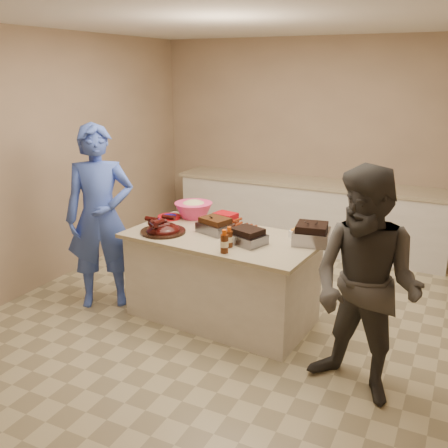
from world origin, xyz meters
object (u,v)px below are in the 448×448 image
at_px(rib_platter, 163,233).
at_px(plastic_cup, 187,217).
at_px(island, 222,317).
at_px(roasting_pan, 311,243).
at_px(guest_blue, 107,302).
at_px(bbq_bottle_b, 224,253).
at_px(guest_gray, 356,392).
at_px(bbq_bottle_a, 229,247).
at_px(coleslaw_bowl, 194,217).
at_px(mustard_bottle, 212,233).

relative_size(rib_platter, plastic_cup, 4.09).
bearing_deg(island, roasting_pan, 16.33).
bearing_deg(rib_platter, guest_blue, -173.94).
xyz_separation_m(rib_platter, plastic_cup, (-0.06, 0.55, 0.00)).
relative_size(bbq_bottle_b, guest_gray, 0.12).
height_order(bbq_bottle_b, plastic_cup, bbq_bottle_b).
xyz_separation_m(rib_platter, bbq_bottle_a, (0.73, -0.09, 0.00)).
height_order(roasting_pan, bbq_bottle_b, bbq_bottle_b).
bearing_deg(roasting_pan, plastic_cup, 161.41).
bearing_deg(roasting_pan, coleslaw_bowl, 160.18).
distance_m(rib_platter, guest_gray, 2.17).
distance_m(guest_blue, guest_gray, 2.65).
distance_m(coleslaw_bowl, guest_gray, 2.34).
height_order(island, roasting_pan, roasting_pan).
xyz_separation_m(island, coleslaw_bowl, (-0.52, 0.41, 0.83)).
xyz_separation_m(rib_platter, guest_blue, (-0.68, -0.07, -0.83)).
relative_size(island, bbq_bottle_b, 8.78).
bearing_deg(mustard_bottle, guest_gray, -22.85).
bearing_deg(island, guest_gray, -18.42).
bearing_deg(roasting_pan, bbq_bottle_a, -155.59).
bearing_deg(roasting_pan, mustard_bottle, 178.17).
distance_m(mustard_bottle, guest_blue, 1.40).
xyz_separation_m(bbq_bottle_a, bbq_bottle_b, (0.03, -0.14, 0.00)).
bearing_deg(roasting_pan, rib_platter, -175.90).
bearing_deg(bbq_bottle_a, guest_blue, 179.42).
height_order(rib_platter, coleslaw_bowl, coleslaw_bowl).
xyz_separation_m(roasting_pan, coleslaw_bowl, (-1.32, 0.24, 0.00)).
bearing_deg(guest_gray, guest_blue, -169.83).
height_order(bbq_bottle_a, plastic_cup, bbq_bottle_a).
xyz_separation_m(coleslaw_bowl, guest_gray, (1.94, -1.01, -0.83)).
relative_size(bbq_bottle_a, mustard_bottle, 1.49).
bearing_deg(coleslaw_bowl, island, -37.95).
bearing_deg(guest_gray, bbq_bottle_a, -178.17).
relative_size(rib_platter, bbq_bottle_b, 2.12).
xyz_separation_m(roasting_pan, guest_blue, (-2.01, -0.39, -0.83)).
distance_m(rib_platter, roasting_pan, 1.37).
bearing_deg(rib_platter, guest_gray, -12.96).
bearing_deg(coleslaw_bowl, guest_gray, -27.54).
distance_m(island, coleslaw_bowl, 1.06).
height_order(coleslaw_bowl, mustard_bottle, coleslaw_bowl).
height_order(coleslaw_bowl, plastic_cup, coleslaw_bowl).
bearing_deg(mustard_bottle, coleslaw_bowl, 138.01).
distance_m(island, rib_platter, 1.00).
bearing_deg(bbq_bottle_a, coleslaw_bowl, 137.81).
bearing_deg(mustard_bottle, bbq_bottle_b, -51.94).
height_order(mustard_bottle, plastic_cup, mustard_bottle).
height_order(roasting_pan, plastic_cup, roasting_pan).
bearing_deg(bbq_bottle_a, guest_gray, -16.50).
relative_size(plastic_cup, guest_blue, 0.06).
distance_m(mustard_bottle, guest_gray, 1.86).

